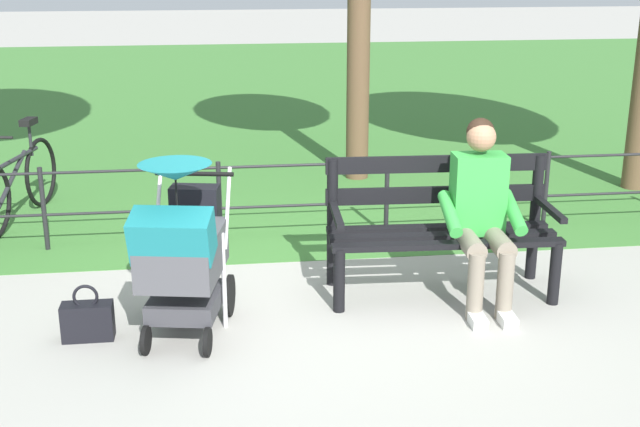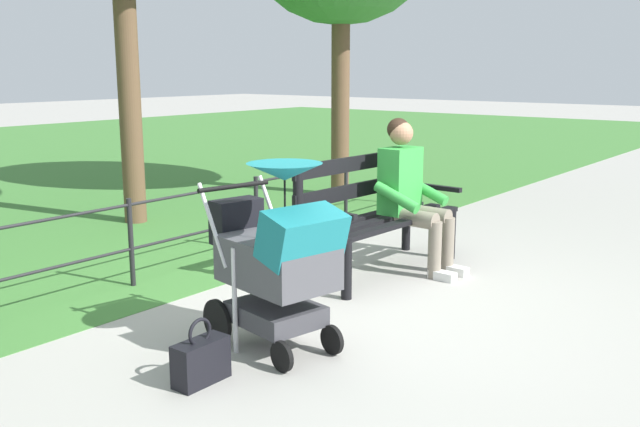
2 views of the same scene
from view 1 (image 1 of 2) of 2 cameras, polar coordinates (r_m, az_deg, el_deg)
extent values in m
plane|color=#9E9B93|center=(5.83, 0.38, -6.10)|extent=(60.00, 60.00, 0.00)
cube|color=#3D7533|center=(14.30, -4.42, 8.21)|extent=(40.00, 16.00, 0.01)
cube|color=black|center=(5.99, 8.11, -0.99)|extent=(1.60, 0.17, 0.04)
cube|color=black|center=(5.83, 8.49, -1.56)|extent=(1.60, 0.17, 0.04)
cube|color=black|center=(5.66, 8.90, -2.16)|extent=(1.60, 0.17, 0.04)
cube|color=black|center=(6.02, 7.99, 1.29)|extent=(1.60, 0.11, 0.12)
cube|color=black|center=(5.96, 8.08, 3.41)|extent=(1.60, 0.11, 0.12)
cylinder|color=black|center=(5.94, 15.91, -4.00)|extent=(0.08, 0.08, 0.45)
cylinder|color=black|center=(6.28, 14.60, -0.28)|extent=(0.08, 0.08, 0.95)
cube|color=black|center=(5.99, 15.58, 0.31)|extent=(0.08, 0.56, 0.04)
cylinder|color=black|center=(5.60, 1.33, -4.64)|extent=(0.08, 0.08, 0.45)
cylinder|color=black|center=(5.96, 0.86, -0.66)|extent=(0.08, 0.08, 0.95)
cube|color=black|center=(5.65, 1.14, -0.06)|extent=(0.08, 0.56, 0.04)
cylinder|color=slate|center=(5.72, 12.23, -1.95)|extent=(0.16, 0.41, 0.14)
cylinder|color=slate|center=(5.66, 10.29, -2.02)|extent=(0.16, 0.41, 0.14)
cylinder|color=slate|center=(5.62, 12.65, -4.89)|extent=(0.11, 0.11, 0.47)
cylinder|color=slate|center=(5.57, 10.68, -4.99)|extent=(0.11, 0.11, 0.47)
cube|color=silver|center=(5.63, 12.75, -7.08)|extent=(0.11, 0.22, 0.07)
cube|color=silver|center=(5.57, 10.77, -7.20)|extent=(0.11, 0.22, 0.07)
cube|color=green|center=(5.80, 10.85, 1.35)|extent=(0.37, 0.24, 0.56)
cylinder|color=green|center=(5.78, 13.20, 0.10)|extent=(0.11, 0.43, 0.23)
cylinder|color=green|center=(5.67, 8.96, -0.01)|extent=(0.11, 0.43, 0.23)
sphere|color=#A37556|center=(5.71, 11.08, 5.20)|extent=(0.20, 0.20, 0.20)
sphere|color=black|center=(5.73, 11.02, 5.56)|extent=(0.19, 0.19, 0.19)
cylinder|color=black|center=(5.61, -6.23, -5.62)|extent=(0.08, 0.28, 0.28)
cylinder|color=black|center=(5.71, -10.81, -5.44)|extent=(0.08, 0.28, 0.28)
cylinder|color=black|center=(5.11, -7.77, -8.78)|extent=(0.06, 0.18, 0.18)
cylinder|color=black|center=(5.19, -11.94, -8.55)|extent=(0.06, 0.18, 0.18)
cube|color=#38383D|center=(5.36, -9.23, -6.01)|extent=(0.51, 0.59, 0.12)
cylinder|color=silver|center=(5.36, -6.65, -4.65)|extent=(0.03, 0.03, 0.65)
cylinder|color=silver|center=(5.46, -11.42, -4.48)|extent=(0.03, 0.03, 0.65)
cube|color=#47474C|center=(5.22, -9.45, -2.78)|extent=(0.58, 0.75, 0.28)
cube|color=#19727A|center=(4.93, -10.17, -1.57)|extent=(0.53, 0.39, 0.33)
cylinder|color=black|center=(5.50, -8.67, 2.73)|extent=(0.52, 0.13, 0.03)
cylinder|color=silver|center=(5.42, -6.41, 0.39)|extent=(0.08, 0.30, 0.49)
cylinder|color=silver|center=(5.52, -11.12, 0.47)|extent=(0.08, 0.30, 0.49)
cone|color=#19727A|center=(4.98, -9.97, 2.85)|extent=(0.52, 0.52, 0.10)
cylinder|color=black|center=(5.02, -9.86, 0.86)|extent=(0.01, 0.01, 0.30)
cube|color=black|center=(5.55, -8.60, 0.48)|extent=(0.34, 0.22, 0.28)
cube|color=black|center=(5.45, -15.74, -7.18)|extent=(0.32, 0.14, 0.24)
torus|color=black|center=(5.39, -15.89, -5.54)|extent=(0.16, 0.02, 0.16)
cylinder|color=black|center=(7.48, 15.32, 1.54)|extent=(0.04, 0.04, 0.70)
cylinder|color=black|center=(7.07, 4.63, 1.18)|extent=(0.04, 0.04, 0.70)
cylinder|color=black|center=(6.92, -6.95, 0.75)|extent=(0.04, 0.04, 0.70)
cylinder|color=black|center=(7.06, -18.53, 0.29)|extent=(0.04, 0.04, 0.70)
cylinder|color=black|center=(6.88, -1.12, 3.37)|extent=(7.09, 0.02, 0.02)
cylinder|color=black|center=(6.97, -1.10, 0.58)|extent=(7.09, 0.02, 0.02)
cylinder|color=brown|center=(8.72, 2.67, 11.40)|extent=(0.24, 0.24, 2.79)
torus|color=black|center=(8.34, -18.71, 2.72)|extent=(0.18, 0.65, 0.66)
cylinder|color=#232328|center=(7.84, -20.31, 3.53)|extent=(0.23, 0.89, 0.04)
cylinder|color=#232328|center=(7.79, -20.50, 2.27)|extent=(0.17, 0.62, 0.38)
cylinder|color=#232328|center=(8.13, -19.36, 4.82)|extent=(0.03, 0.03, 0.30)
cube|color=black|center=(8.09, -19.48, 6.00)|extent=(0.14, 0.22, 0.06)
camera|label=2|loc=(3.98, -62.10, -1.57)|focal=39.63mm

